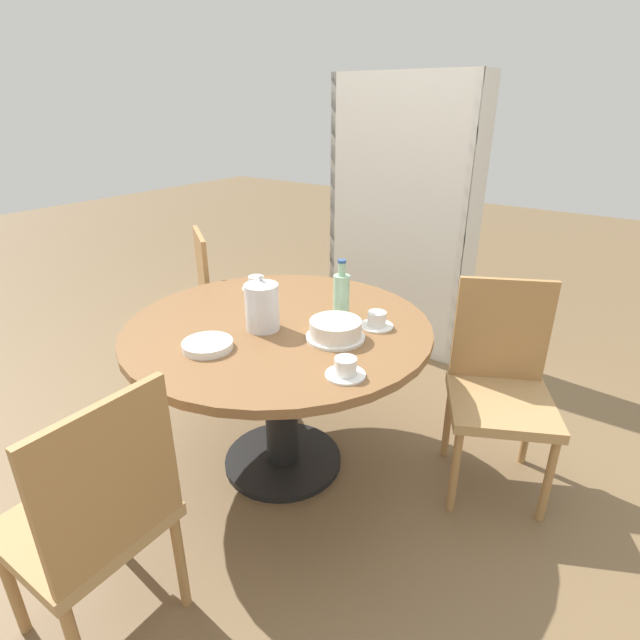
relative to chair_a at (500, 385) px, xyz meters
The scene contains 13 objects.
ground_plane 1.05m from the chair_a, 149.42° to the right, with size 14.00×14.00×0.00m, color brown.
dining_table 0.95m from the chair_a, 149.42° to the right, with size 1.28×1.28×0.72m.
chair_a is the anchor object (origin of this frame).
chair_b 1.62m from the chair_a, behind, with size 0.59×0.59×0.90m.
chair_c 1.59m from the chair_a, 117.17° to the right, with size 0.43×0.43×0.90m.
bookshelf 1.48m from the chair_a, 135.19° to the left, with size 0.95×0.28×1.74m.
coffee_pot 1.06m from the chair_a, 146.29° to the right, with size 0.14×0.14×0.23m.
water_bottle 0.77m from the chair_a, 155.35° to the right, with size 0.07×0.07×0.26m.
cake_main 0.76m from the chair_a, 139.49° to the right, with size 0.23×0.23×0.08m.
cup_a 1.22m from the chair_a, 169.14° to the right, with size 0.14×0.14×0.07m.
cup_b 0.60m from the chair_a, 149.64° to the right, with size 0.14×0.14×0.07m.
cup_c 0.81m from the chair_a, 117.19° to the right, with size 0.14×0.14×0.07m.
plate_stack 1.22m from the chair_a, 137.29° to the right, with size 0.19×0.19×0.03m.
Camera 1 is at (1.25, -1.44, 1.58)m, focal length 28.00 mm.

